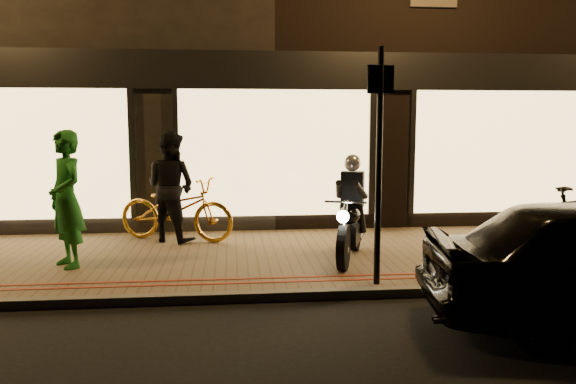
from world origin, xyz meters
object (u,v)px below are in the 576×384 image
Objects in this scene: motorcycle at (351,219)px; person_green at (66,199)px; sign_post at (379,154)px; bicycle_gold at (176,209)px.

person_green is (-4.14, -0.04, 0.37)m from motorcycle.
sign_post is at bearing 35.71° from person_green.
motorcycle is 0.88× the size of bicycle_gold.
person_green is at bearing -159.45° from motorcycle.
sign_post is 1.41× the size of bicycle_gold.
bicycle_gold is 1.08× the size of person_green.
bicycle_gold is at bearing 133.42° from sign_post.
person_green reaches higher than motorcycle.
sign_post is 4.45m from person_green.
person_green is at bearing 161.21° from bicycle_gold.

